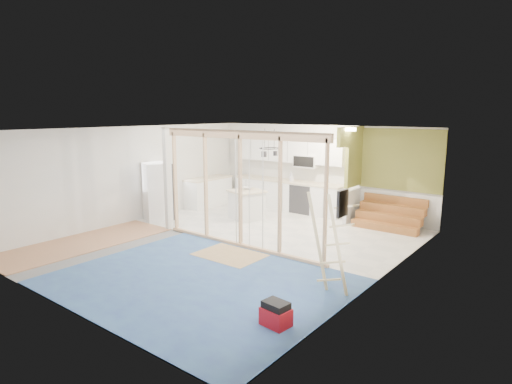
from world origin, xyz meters
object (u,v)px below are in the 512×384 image
Objects in this scene: fridge at (157,192)px; toolbox at (276,315)px; ladder at (330,244)px; island at (247,205)px.

fridge is 6.77m from toolbox.
ladder reaches higher than toolbox.
ladder is (4.19, -3.01, 0.44)m from island.
toolbox is at bearing -28.92° from island.
fridge is 0.96× the size of ladder.
fridge is 6.29m from ladder.
toolbox is 0.25× the size of ladder.
island is (1.93, 1.56, -0.39)m from fridge.
toolbox is (4.15, -4.48, -0.24)m from island.
ladder reaches higher than fridge.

